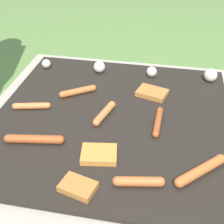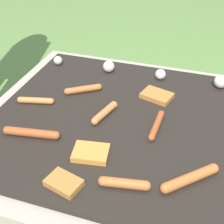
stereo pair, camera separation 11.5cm
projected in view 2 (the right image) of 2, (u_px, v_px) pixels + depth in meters
The scene contains 13 objects.
ground_plane at pixel (112, 194), 1.43m from camera, with size 14.00×14.00×0.00m, color #608442.
grill at pixel (112, 160), 1.30m from camera, with size 0.99×0.99×0.45m.
sausage_front_center at pixel (31, 133), 1.06m from camera, with size 0.20×0.06×0.03m.
sausage_back_center at pixel (157, 125), 1.10m from camera, with size 0.03×0.17×0.02m.
sausage_front_right at pixel (105, 113), 1.16m from camera, with size 0.06×0.15×0.03m.
sausage_front_left at pixel (124, 183), 0.88m from camera, with size 0.15×0.05×0.03m.
sausage_mid_right at pixel (83, 89), 1.30m from camera, with size 0.14×0.10×0.03m.
sausage_back_right at pixel (36, 100), 1.23m from camera, with size 0.15×0.05×0.02m.
sausage_back_left at pixel (190, 178), 0.90m from camera, with size 0.15×0.15×0.03m.
bread_slice_left at pixel (64, 183), 0.89m from camera, with size 0.11×0.09×0.02m.
bread_slice_center at pixel (157, 96), 1.26m from camera, with size 0.14×0.11×0.02m.
bread_slice_right at pixel (91, 153), 0.99m from camera, with size 0.12×0.10×0.02m.
mushroom_row at pixel (150, 72), 1.39m from camera, with size 0.80×0.07×0.06m.
Camera 2 is at (0.29, -0.89, 1.14)m, focal length 50.00 mm.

